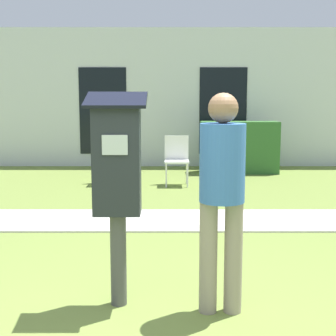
% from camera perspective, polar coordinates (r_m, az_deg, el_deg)
% --- Properties ---
extents(sidewalk, '(12.00, 1.10, 0.02)m').
position_cam_1_polar(sidewalk, '(6.04, -1.19, -6.36)').
color(sidewalk, beige).
rests_on(sidewalk, ground).
extents(building_facade, '(10.00, 0.26, 3.20)m').
position_cam_1_polar(building_facade, '(11.10, -0.69, 8.50)').
color(building_facade, silver).
rests_on(building_facade, ground).
extents(parking_meter, '(0.44, 0.31, 1.59)m').
position_cam_1_polar(parking_meter, '(3.42, -6.30, -0.39)').
color(parking_meter, '#4C4C4C').
rests_on(parking_meter, ground).
extents(person_standing, '(0.32, 0.32, 1.58)m').
position_cam_1_polar(person_standing, '(3.31, 6.52, -2.23)').
color(person_standing, gray).
rests_on(person_standing, ground).
extents(outdoor_chair_left, '(0.44, 0.44, 0.90)m').
position_cam_1_polar(outdoor_chair_left, '(8.73, -7.43, 1.52)').
color(outdoor_chair_left, white).
rests_on(outdoor_chair_left, ground).
extents(outdoor_chair_middle, '(0.44, 0.44, 0.90)m').
position_cam_1_polar(outdoor_chair_middle, '(8.55, 0.99, 1.45)').
color(outdoor_chair_middle, white).
rests_on(outdoor_chair_middle, ground).
extents(hedge_row, '(1.64, 0.60, 1.10)m').
position_cam_1_polar(hedge_row, '(10.14, 8.56, 2.53)').
color(hedge_row, '#33662D').
rests_on(hedge_row, ground).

